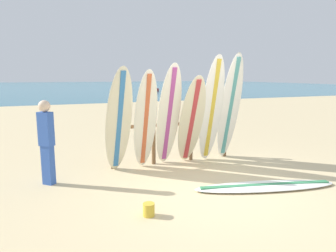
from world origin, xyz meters
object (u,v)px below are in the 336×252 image
surfboard_leaning_center_left (169,116)px  surfboard_leaning_center (191,121)px  surfboard_leaning_far_left (119,121)px  surfboard_leaning_left (145,121)px  beachgoer_standing (46,139)px  surfboard_rack (173,134)px  surfboard_leaning_right (230,108)px  small_boat_offshore (151,89)px  surfboard_lying_on_sand (266,186)px  sand_bucket (149,210)px  surfboard_leaning_center_right (212,110)px

surfboard_leaning_center_left → surfboard_leaning_center: 0.52m
surfboard_leaning_far_left → surfboard_leaning_left: (0.57, 0.00, -0.03)m
surfboard_leaning_far_left → beachgoer_standing: bearing=-173.3°
beachgoer_standing → surfboard_rack: bearing=10.9°
surfboard_leaning_right → small_boat_offshore: bearing=75.0°
surfboard_rack → surfboard_leaning_center_left: bearing=-127.2°
surfboard_rack → beachgoer_standing: size_ratio=1.86×
surfboard_leaning_center_left → surfboard_lying_on_sand: bearing=-59.1°
surfboard_rack → surfboard_leaning_center_left: 0.60m
surfboard_leaning_center → sand_bucket: surfboard_leaning_center is taller
surfboard_leaning_left → sand_bucket: 2.40m
sand_bucket → beachgoer_standing: bearing=124.6°
surfboard_leaning_left → surfboard_lying_on_sand: bearing=-47.2°
surfboard_leaning_right → surfboard_lying_on_sand: (-0.39, -1.84, -1.23)m
surfboard_leaning_center_right → surfboard_leaning_right: 0.49m
surfboard_lying_on_sand → surfboard_leaning_center_left: bearing=120.9°
surfboard_rack → sand_bucket: size_ratio=15.45×
surfboard_leaning_left → surfboard_rack: bearing=24.9°
beachgoer_standing → small_boat_offshore: beachgoer_standing is taller
beachgoer_standing → sand_bucket: (1.34, -1.93, -0.77)m
surfboard_leaning_center_right → surfboard_leaning_far_left: bearing=-179.7°
surfboard_leaning_center → surfboard_leaning_right: 1.07m
sand_bucket → surfboard_leaning_center_right: bearing=43.7°
surfboard_leaning_center_left → small_boat_offshore: size_ratio=0.98×
surfboard_leaning_center_right → surfboard_lying_on_sand: size_ratio=0.92×
surfboard_leaning_center → surfboard_leaning_far_left: bearing=177.6°
surfboard_leaning_left → surfboard_leaning_far_left: bearing=-179.8°
surfboard_leaning_far_left → surfboard_lying_on_sand: 3.10m
surfboard_rack → surfboard_leaning_center_left: (-0.21, -0.28, 0.48)m
beachgoer_standing → surfboard_leaning_center_right: bearing=2.9°
surfboard_leaning_center_left → surfboard_leaning_right: bearing=-2.3°
surfboard_rack → surfboard_leaning_left: 0.95m
surfboard_leaning_left → surfboard_leaning_center_right: bearing=0.4°
surfboard_leaning_far_left → surfboard_rack: bearing=15.1°
surfboard_leaning_far_left → surfboard_leaning_center_left: size_ratio=0.97×
surfboard_leaning_left → surfboard_lying_on_sand: 2.70m
beachgoer_standing → sand_bucket: beachgoer_standing is taller
surfboard_lying_on_sand → small_boat_offshore: bearing=75.1°
small_boat_offshore → surfboard_lying_on_sand: bearing=-104.9°
surfboard_leaning_center → surfboard_leaning_center_right: bearing=8.2°
surfboard_lying_on_sand → surfboard_leaning_center: bearing=110.3°
surfboard_leaning_left → sand_bucket: size_ratio=11.31×
surfboard_leaning_center → surfboard_leaning_center_right: size_ratio=0.82×
surfboard_leaning_right → beachgoer_standing: surfboard_leaning_right is taller
surfboard_leaning_center → sand_bucket: bearing=-129.2°
surfboard_lying_on_sand → sand_bucket: bearing=-173.3°
surfboard_leaning_center_right → beachgoer_standing: 3.57m
surfboard_leaning_center → surfboard_lying_on_sand: size_ratio=0.76×
sand_bucket → surfboard_leaning_right: bearing=38.1°
beachgoer_standing → surfboard_leaning_far_left: bearing=6.7°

